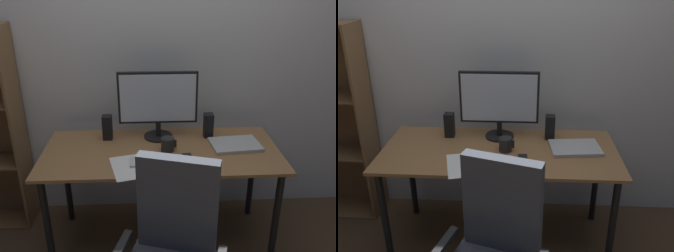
% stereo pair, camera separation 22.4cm
% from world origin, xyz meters
% --- Properties ---
extents(ground_plane, '(12.00, 12.00, 0.00)m').
position_xyz_m(ground_plane, '(0.00, 0.00, 0.00)').
color(ground_plane, '#4C3826').
extents(back_wall, '(6.40, 0.10, 2.60)m').
position_xyz_m(back_wall, '(0.00, 0.51, 1.30)').
color(back_wall, silver).
rests_on(back_wall, ground).
extents(desk, '(1.53, 0.68, 0.74)m').
position_xyz_m(desk, '(0.00, 0.00, 0.65)').
color(desk, olive).
rests_on(desk, ground).
extents(monitor, '(0.54, 0.20, 0.47)m').
position_xyz_m(monitor, '(-0.01, 0.20, 1.01)').
color(monitor, black).
rests_on(monitor, desk).
extents(keyboard, '(0.29, 0.12, 0.02)m').
position_xyz_m(keyboard, '(-0.05, -0.17, 0.75)').
color(keyboard, silver).
rests_on(keyboard, desk).
extents(mouse, '(0.06, 0.10, 0.03)m').
position_xyz_m(mouse, '(0.15, -0.16, 0.76)').
color(mouse, black).
rests_on(mouse, desk).
extents(coffee_mug, '(0.10, 0.08, 0.09)m').
position_xyz_m(coffee_mug, '(0.04, -0.01, 0.79)').
color(coffee_mug, black).
rests_on(coffee_mug, desk).
extents(laptop, '(0.34, 0.26, 0.02)m').
position_xyz_m(laptop, '(0.49, 0.03, 0.75)').
color(laptop, '#B7BABC').
rests_on(laptop, desk).
extents(speaker_left, '(0.06, 0.07, 0.17)m').
position_xyz_m(speaker_left, '(-0.36, 0.19, 0.82)').
color(speaker_left, black).
rests_on(speaker_left, desk).
extents(speaker_right, '(0.06, 0.07, 0.17)m').
position_xyz_m(speaker_right, '(0.34, 0.19, 0.82)').
color(speaker_right, black).
rests_on(speaker_right, desk).
extents(paper_sheet, '(0.28, 0.34, 0.00)m').
position_xyz_m(paper_sheet, '(-0.19, -0.21, 0.74)').
color(paper_sheet, white).
rests_on(paper_sheet, desk).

